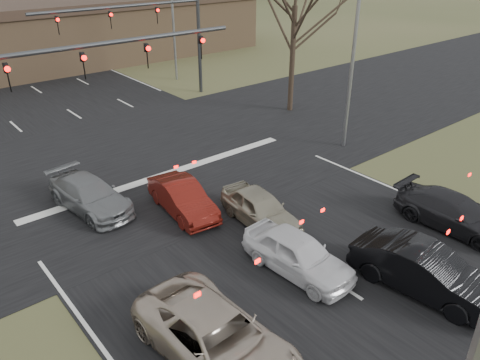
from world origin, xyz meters
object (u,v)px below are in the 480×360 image
at_px(car_silver_suv, 217,339).
at_px(car_grey_ahead, 90,195).
at_px(streetlight_right_near, 353,37).
at_px(car_black_hatch, 425,271).
at_px(car_charcoal_sedan, 454,213).
at_px(mast_arm_near, 29,87).
at_px(mast_arm_far, 162,23).
at_px(streetlight_right_far, 170,4).
at_px(car_red_ahead, 183,198).
at_px(car_silver_ahead, 260,209).
at_px(building, 26,36).
at_px(car_white_sedan, 298,254).

bearing_deg(car_silver_suv, car_grey_ahead, 83.63).
bearing_deg(streetlight_right_near, car_silver_suv, -152.26).
distance_m(car_black_hatch, car_grey_ahead, 12.59).
bearing_deg(streetlight_right_near, car_charcoal_sedan, -110.91).
bearing_deg(mast_arm_near, car_silver_suv, -87.00).
bearing_deg(mast_arm_near, car_grey_ahead, -31.83).
distance_m(mast_arm_far, car_charcoal_sedan, 21.16).
relative_size(streetlight_right_far, car_red_ahead, 2.57).
height_order(car_black_hatch, car_silver_ahead, car_black_hatch).
bearing_deg(mast_arm_far, car_charcoal_sedan, -90.84).
xyz_separation_m(mast_arm_far, streetlight_right_far, (3.14, 4.00, 0.57)).
xyz_separation_m(building, car_red_ahead, (-3.30, -28.33, -2.03)).
distance_m(building, car_red_ahead, 28.60).
distance_m(car_white_sedan, car_silver_ahead, 3.09).
relative_size(car_silver_suv, car_silver_ahead, 1.33).
distance_m(mast_arm_near, mast_arm_far, 15.17).
distance_m(building, streetlight_right_far, 13.53).
distance_m(car_black_hatch, car_charcoal_sedan, 4.30).
bearing_deg(streetlight_right_near, building, 103.69).
xyz_separation_m(building, car_silver_suv, (-6.70, -35.11, -1.96)).
height_order(car_white_sedan, car_charcoal_sedan, car_white_sedan).
relative_size(mast_arm_far, car_red_ahead, 2.86).
height_order(streetlight_right_near, car_silver_suv, streetlight_right_near).
height_order(building, car_charcoal_sedan, building).
xyz_separation_m(streetlight_right_near, car_charcoal_sedan, (-2.94, -7.70, -4.95)).
xyz_separation_m(mast_arm_near, streetlight_right_far, (14.55, 14.00, 0.51)).
bearing_deg(mast_arm_far, car_red_ahead, -119.29).
relative_size(mast_arm_near, car_black_hatch, 2.70).
bearing_deg(car_white_sedan, car_black_hatch, -57.48).
bearing_deg(car_grey_ahead, car_white_sedan, -73.91).
height_order(mast_arm_near, car_red_ahead, mast_arm_near).
bearing_deg(mast_arm_far, car_black_hatch, -101.38).
xyz_separation_m(mast_arm_near, car_silver_ahead, (5.73, -5.91, -4.42)).
relative_size(streetlight_right_near, car_silver_suv, 1.96).
relative_size(streetlight_right_far, car_grey_ahead, 2.29).
distance_m(building, car_silver_ahead, 31.01).
distance_m(streetlight_right_far, car_silver_ahead, 22.33).
bearing_deg(car_grey_ahead, building, 69.53).
height_order(mast_arm_far, car_red_ahead, mast_arm_far).
xyz_separation_m(car_black_hatch, car_charcoal_sedan, (4.11, 1.25, -0.10)).
relative_size(mast_arm_near, car_red_ahead, 3.12).
relative_size(car_white_sedan, car_charcoal_sedan, 0.90).
relative_size(building, mast_arm_near, 3.50).
bearing_deg(building, mast_arm_near, -106.13).
bearing_deg(car_black_hatch, car_red_ahead, 102.29).
distance_m(mast_arm_far, car_silver_ahead, 17.45).
bearing_deg(streetlight_right_near, streetlight_right_far, 88.32).
distance_m(streetlight_right_near, car_red_ahead, 11.27).
bearing_deg(car_white_sedan, car_charcoal_sedan, -19.76).
relative_size(building, car_grey_ahead, 9.71).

